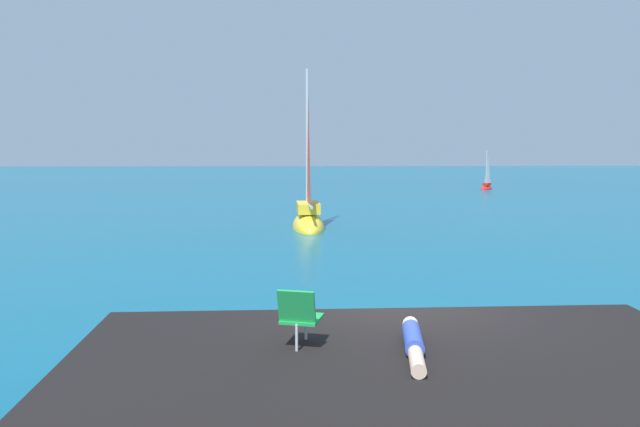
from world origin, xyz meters
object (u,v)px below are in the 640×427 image
object	(u,v)px
sailboat_far	(487,187)
beach_chair	(300,314)
person_sunbather	(413,342)
sailboat_near	(308,219)

from	to	relation	value
sailboat_far	beach_chair	xyz separation A→B (m)	(-13.77, -38.28, 1.21)
beach_chair	person_sunbather	bearing A→B (deg)	-81.73
sailboat_near	sailboat_far	xyz separation A→B (m)	(13.54, 20.52, -0.21)
sailboat_far	person_sunbather	xyz separation A→B (m)	(-12.32, -38.44, 0.89)
sailboat_far	person_sunbather	world-z (taller)	sailboat_far
person_sunbather	sailboat_near	bearing A→B (deg)	-169.73
sailboat_near	beach_chair	xyz separation A→B (m)	(-0.23, -17.76, 1.00)
sailboat_near	person_sunbather	world-z (taller)	sailboat_near
sailboat_near	beach_chair	world-z (taller)	sailboat_near
sailboat_near	person_sunbather	xyz separation A→B (m)	(1.22, -17.93, 0.67)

